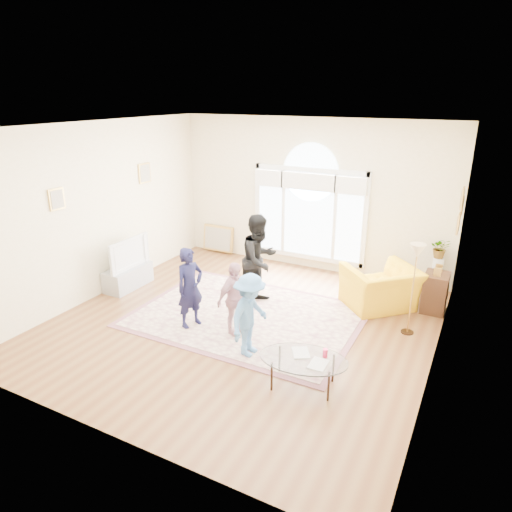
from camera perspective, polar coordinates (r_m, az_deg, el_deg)
The scene contains 17 objects.
ground at distance 7.75m, azimuth -1.77°, elevation -8.42°, with size 6.00×6.00×0.00m, color brown.
room_shell at distance 9.63m, azimuth 6.46°, elevation 7.12°, with size 6.00×6.00×6.00m.
area_rug at distance 7.98m, azimuth -1.13°, elevation -7.48°, with size 3.60×2.60×0.02m, color beige.
rug_border at distance 7.98m, azimuth -1.13°, elevation -7.50°, with size 3.80×2.80×0.01m, color #824E56.
tv_console at distance 9.40m, azimuth -15.70°, elevation -2.54°, with size 0.45×1.00×0.42m, color #9C9FA4.
television at distance 9.21m, azimuth -15.96°, elevation 0.38°, with size 0.17×1.04×0.60m.
coffee_table at distance 6.10m, azimuth 5.95°, elevation -12.74°, with size 1.27×0.94×0.54m.
armchair at distance 8.43m, azimuth 15.27°, elevation -3.85°, with size 1.18×1.03×0.77m, color yellow.
side_cabinet at distance 8.62m, azimuth 21.46°, elevation -4.27°, with size 0.40×0.50×0.70m, color black.
floor_lamp at distance 7.36m, azimuth 19.43°, elevation -0.27°, with size 0.31×0.31×1.51m.
plant_pedestal at distance 9.44m, azimuth 21.63°, elevation -2.22°, with size 0.20×0.20×0.70m, color white.
potted_plant at distance 9.26m, azimuth 22.06°, elevation 0.93°, with size 0.36×0.31×0.40m, color #33722D.
leaning_picture at distance 11.10m, azimuth -4.68°, elevation 0.49°, with size 0.80×0.05×0.62m, color tan.
child_navy at distance 7.46m, azimuth -8.24°, elevation -3.93°, with size 0.49×0.32×1.34m, color #141435.
child_black at distance 8.12m, azimuth 0.42°, elevation -0.48°, with size 0.81×0.63×1.66m, color black.
child_pink at distance 7.19m, azimuth -2.74°, elevation -5.32°, with size 0.70×0.29×1.19m, color #CB92A0.
child_blue at distance 6.60m, azimuth -0.78°, elevation -7.41°, with size 0.81×0.47×1.26m, color #4E84C6.
Camera 1 is at (3.35, -5.95, 3.68)m, focal length 32.00 mm.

